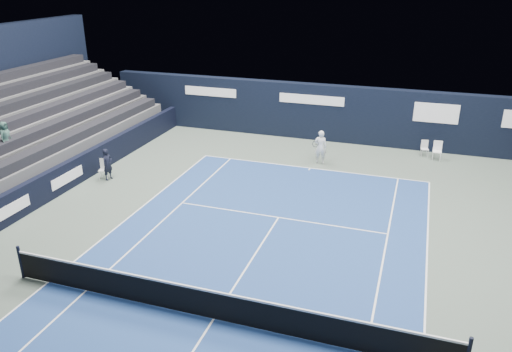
{
  "coord_description": "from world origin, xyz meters",
  "views": [
    {
      "loc": [
        4.62,
        -10.16,
        8.82
      ],
      "look_at": [
        -1.16,
        7.13,
        1.3
      ],
      "focal_mm": 35.0,
      "sensor_mm": 36.0,
      "label": 1
    }
  ],
  "objects_px": {
    "folding_chair_back_b": "(437,149)",
    "tennis_player": "(320,147)",
    "line_judge_chair": "(104,167)",
    "tennis_net": "(213,304)",
    "folding_chair_back_a": "(425,145)"
  },
  "relations": [
    {
      "from": "folding_chair_back_b",
      "to": "tennis_player",
      "type": "distance_m",
      "value": 5.96
    },
    {
      "from": "tennis_player",
      "to": "line_judge_chair",
      "type": "bearing_deg",
      "value": -150.63
    },
    {
      "from": "tennis_net",
      "to": "tennis_player",
      "type": "relative_size",
      "value": 7.71
    },
    {
      "from": "folding_chair_back_a",
      "to": "line_judge_chair",
      "type": "xyz_separation_m",
      "value": [
        -13.81,
        -7.81,
        -0.02
      ]
    },
    {
      "from": "line_judge_chair",
      "to": "tennis_net",
      "type": "relative_size",
      "value": 0.07
    },
    {
      "from": "folding_chair_back_a",
      "to": "tennis_net",
      "type": "xyz_separation_m",
      "value": [
        -5.14,
        -15.51,
        -0.04
      ]
    },
    {
      "from": "tennis_net",
      "to": "folding_chair_back_b",
      "type": "bearing_deg",
      "value": 69.11
    },
    {
      "from": "tennis_net",
      "to": "tennis_player",
      "type": "height_order",
      "value": "tennis_player"
    },
    {
      "from": "folding_chair_back_b",
      "to": "line_judge_chair",
      "type": "height_order",
      "value": "folding_chair_back_b"
    },
    {
      "from": "line_judge_chair",
      "to": "folding_chair_back_a",
      "type": "bearing_deg",
      "value": 12.38
    },
    {
      "from": "folding_chair_back_b",
      "to": "tennis_player",
      "type": "bearing_deg",
      "value": -156.6
    },
    {
      "from": "line_judge_chair",
      "to": "folding_chair_back_b",
      "type": "bearing_deg",
      "value": 9.99
    },
    {
      "from": "folding_chair_back_b",
      "to": "tennis_player",
      "type": "xyz_separation_m",
      "value": [
        -5.47,
        -2.35,
        0.29
      ]
    },
    {
      "from": "folding_chair_back_a",
      "to": "tennis_player",
      "type": "bearing_deg",
      "value": -162.64
    },
    {
      "from": "folding_chair_back_a",
      "to": "tennis_net",
      "type": "relative_size",
      "value": 0.06
    }
  ]
}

